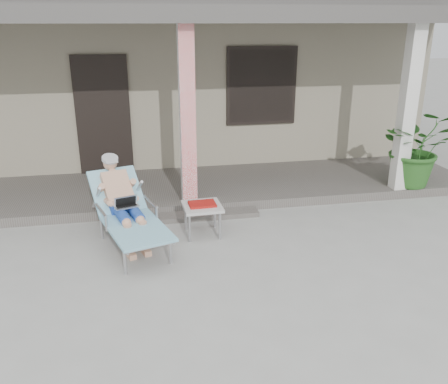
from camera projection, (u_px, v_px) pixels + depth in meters
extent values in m
plane|color=#9E9E99|center=(213.00, 281.00, 5.40)|extent=(60.00, 60.00, 0.00)
cube|color=gray|center=(165.00, 80.00, 10.89)|extent=(10.00, 5.00, 3.00)
cube|color=#474442|center=(162.00, 3.00, 10.32)|extent=(10.40, 5.40, 0.30)
cube|color=black|center=(103.00, 116.00, 8.42)|extent=(0.95, 0.06, 2.10)
cube|color=black|center=(262.00, 86.00, 8.78)|extent=(1.20, 0.06, 1.30)
cube|color=black|center=(262.00, 86.00, 8.78)|extent=(1.32, 0.05, 1.42)
cube|color=#605B56|center=(184.00, 189.00, 8.14)|extent=(10.00, 2.00, 0.15)
cube|color=red|center=(187.00, 118.00, 6.89)|extent=(0.22, 0.22, 2.61)
cube|color=silver|center=(407.00, 110.00, 7.51)|extent=(0.22, 0.22, 2.61)
cube|color=#474442|center=(178.00, 15.00, 7.19)|extent=(10.00, 2.30, 0.24)
cube|color=#605B56|center=(192.00, 216.00, 7.09)|extent=(2.00, 0.30, 0.07)
cylinder|color=#B7B7BC|center=(125.00, 261.00, 5.48)|extent=(0.04, 0.04, 0.34)
cylinder|color=#B7B7BC|center=(170.00, 251.00, 5.73)|extent=(0.04, 0.04, 0.34)
cylinder|color=#B7B7BC|center=(102.00, 227.00, 6.38)|extent=(0.04, 0.04, 0.34)
cylinder|color=#B7B7BC|center=(142.00, 220.00, 6.63)|extent=(0.04, 0.04, 0.34)
cube|color=#B7B7BC|center=(136.00, 229.00, 5.88)|extent=(0.87, 1.23, 0.03)
cube|color=#80B7C6|center=(136.00, 228.00, 5.88)|extent=(0.96, 1.29, 0.04)
cube|color=#B7B7BC|center=(117.00, 193.00, 6.49)|extent=(0.70, 0.67, 0.45)
cube|color=#80B7C6|center=(117.00, 191.00, 6.48)|extent=(0.80, 0.76, 0.51)
cylinder|color=#B2B2B5|center=(109.00, 158.00, 6.56)|extent=(0.28, 0.28, 0.12)
cube|color=silver|center=(126.00, 206.00, 6.15)|extent=(0.35, 0.29, 0.21)
cube|color=#B9B9B4|center=(202.00, 207.00, 6.45)|extent=(0.53, 0.53, 0.04)
cylinder|color=#B7B7BC|center=(189.00, 228.00, 6.29)|extent=(0.04, 0.04, 0.39)
cylinder|color=#B7B7BC|center=(220.00, 226.00, 6.37)|extent=(0.04, 0.04, 0.39)
cylinder|color=#B7B7BC|center=(186.00, 216.00, 6.67)|extent=(0.04, 0.04, 0.39)
cylinder|color=#B7B7BC|center=(215.00, 214.00, 6.75)|extent=(0.04, 0.04, 0.39)
cube|color=#A31611|center=(202.00, 204.00, 6.43)|extent=(0.37, 0.28, 0.03)
cube|color=black|center=(201.00, 201.00, 6.56)|extent=(0.36, 0.03, 0.04)
imported|color=#26591E|center=(417.00, 148.00, 7.88)|extent=(1.39, 1.28, 1.31)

